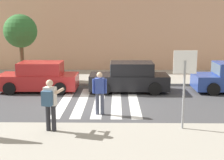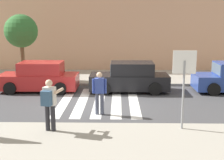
{
  "view_description": "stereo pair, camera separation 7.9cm",
  "coord_description": "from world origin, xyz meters",
  "px_view_note": "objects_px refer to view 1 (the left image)",
  "views": [
    {
      "loc": [
        0.81,
        -13.78,
        3.81
      ],
      "look_at": [
        0.6,
        -0.2,
        1.1
      ],
      "focal_mm": 50.0,
      "sensor_mm": 36.0,
      "label": 1
    },
    {
      "loc": [
        0.89,
        -13.78,
        3.81
      ],
      "look_at": [
        0.6,
        -0.2,
        1.1
      ],
      "focal_mm": 50.0,
      "sensor_mm": 36.0,
      "label": 2
    }
  ],
  "objects_px": {
    "stop_sign": "(185,72)",
    "pedestrian_crossing": "(100,91)",
    "photographer_with_backpack": "(50,101)",
    "parked_car_black": "(130,78)",
    "parked_car_red": "(39,77)",
    "street_tree_west": "(20,31)"
  },
  "relations": [
    {
      "from": "stop_sign",
      "to": "pedestrian_crossing",
      "type": "relative_size",
      "value": 1.53
    },
    {
      "from": "photographer_with_backpack",
      "to": "parked_car_black",
      "type": "relative_size",
      "value": 0.42
    },
    {
      "from": "stop_sign",
      "to": "pedestrian_crossing",
      "type": "distance_m",
      "value": 3.66
    },
    {
      "from": "stop_sign",
      "to": "parked_car_black",
      "type": "xyz_separation_m",
      "value": [
        -1.54,
        6.01,
        -1.34
      ]
    },
    {
      "from": "stop_sign",
      "to": "parked_car_red",
      "type": "height_order",
      "value": "stop_sign"
    },
    {
      "from": "stop_sign",
      "to": "street_tree_west",
      "type": "relative_size",
      "value": 0.68
    },
    {
      "from": "stop_sign",
      "to": "parked_car_black",
      "type": "distance_m",
      "value": 6.34
    },
    {
      "from": "pedestrian_crossing",
      "to": "street_tree_west",
      "type": "bearing_deg",
      "value": 128.22
    },
    {
      "from": "photographer_with_backpack",
      "to": "parked_car_red",
      "type": "height_order",
      "value": "photographer_with_backpack"
    },
    {
      "from": "parked_car_black",
      "to": "street_tree_west",
      "type": "bearing_deg",
      "value": 160.36
    },
    {
      "from": "pedestrian_crossing",
      "to": "parked_car_black",
      "type": "bearing_deg",
      "value": 71.47
    },
    {
      "from": "photographer_with_backpack",
      "to": "street_tree_west",
      "type": "relative_size",
      "value": 0.44
    },
    {
      "from": "parked_car_red",
      "to": "parked_car_black",
      "type": "distance_m",
      "value": 4.77
    },
    {
      "from": "parked_car_black",
      "to": "stop_sign",
      "type": "bearing_deg",
      "value": -75.6
    },
    {
      "from": "parked_car_red",
      "to": "photographer_with_backpack",
      "type": "bearing_deg",
      "value": -73.13
    },
    {
      "from": "parked_car_red",
      "to": "pedestrian_crossing",
      "type": "bearing_deg",
      "value": -49.88
    },
    {
      "from": "photographer_with_backpack",
      "to": "parked_car_black",
      "type": "xyz_separation_m",
      "value": [
        2.85,
        6.34,
        -0.44
      ]
    },
    {
      "from": "pedestrian_crossing",
      "to": "stop_sign",
      "type": "bearing_deg",
      "value": -33.99
    },
    {
      "from": "pedestrian_crossing",
      "to": "parked_car_red",
      "type": "xyz_separation_m",
      "value": [
        -3.41,
        4.05,
        -0.25
      ]
    },
    {
      "from": "photographer_with_backpack",
      "to": "parked_car_black",
      "type": "height_order",
      "value": "photographer_with_backpack"
    },
    {
      "from": "stop_sign",
      "to": "parked_car_black",
      "type": "relative_size",
      "value": 0.64
    },
    {
      "from": "parked_car_red",
      "to": "street_tree_west",
      "type": "distance_m",
      "value": 3.58
    }
  ]
}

